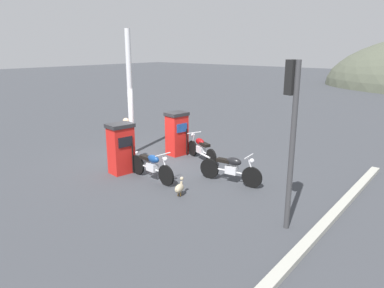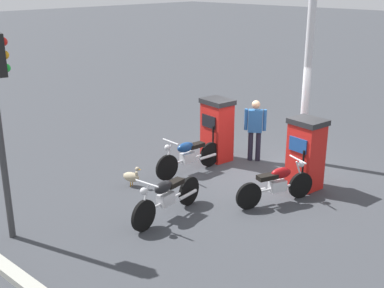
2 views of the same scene
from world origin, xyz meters
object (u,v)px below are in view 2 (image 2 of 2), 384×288
(motorcycle_near_pump, at_px, (188,155))
(attendant_person, at_px, (255,127))
(roadside_traffic_light, at_px, (0,104))
(motorcycle_far_pump, at_px, (277,184))
(wandering_duck, at_px, (132,176))
(fuel_pump_far, at_px, (306,153))
(fuel_pump_near, at_px, (217,129))
(motorcycle_extra, at_px, (167,197))
(canopy_support_pole, at_px, (307,77))

(motorcycle_near_pump, xyz_separation_m, attendant_person, (-1.86, 0.60, 0.46))
(roadside_traffic_light, bearing_deg, motorcycle_far_pump, 149.65)
(motorcycle_near_pump, distance_m, wandering_duck, 1.54)
(attendant_person, bearing_deg, fuel_pump_far, 71.88)
(roadside_traffic_light, bearing_deg, attendant_person, 173.32)
(fuel_pump_near, relative_size, roadside_traffic_light, 0.44)
(fuel_pump_near, bearing_deg, fuel_pump_far, 90.00)
(fuel_pump_far, xyz_separation_m, wandering_duck, (2.71, -2.89, -0.58))
(fuel_pump_near, relative_size, attendant_person, 1.01)
(fuel_pump_near, relative_size, motorcycle_near_pump, 0.81)
(motorcycle_near_pump, relative_size, motorcycle_extra, 0.99)
(motorcycle_near_pump, xyz_separation_m, motorcycle_far_pump, (-0.09, 2.53, -0.02))
(motorcycle_extra, xyz_separation_m, roadside_traffic_light, (2.47, -1.49, 2.09))
(motorcycle_extra, bearing_deg, motorcycle_near_pump, -146.00)
(motorcycle_far_pump, height_order, canopy_support_pole, canopy_support_pole)
(wandering_duck, height_order, canopy_support_pole, canopy_support_pole)
(roadside_traffic_light, height_order, canopy_support_pole, canopy_support_pole)
(fuel_pump_near, relative_size, fuel_pump_far, 1.00)
(motorcycle_extra, relative_size, wandering_duck, 4.04)
(fuel_pump_near, distance_m, fuel_pump_far, 2.66)
(motorcycle_extra, height_order, wandering_duck, motorcycle_extra)
(motorcycle_extra, relative_size, roadside_traffic_light, 0.55)
(attendant_person, relative_size, canopy_support_pole, 0.35)
(fuel_pump_near, relative_size, canopy_support_pole, 0.35)
(wandering_duck, bearing_deg, motorcycle_far_pump, 118.32)
(motorcycle_far_pump, relative_size, motorcycle_extra, 0.88)
(motorcycle_far_pump, relative_size, wandering_duck, 3.56)
(wandering_duck, xyz_separation_m, roadside_traffic_light, (2.99, 0.25, 2.30))
(attendant_person, bearing_deg, canopy_support_pole, 131.40)
(wandering_duck, bearing_deg, fuel_pump_far, 133.23)
(fuel_pump_far, height_order, attendant_person, fuel_pump_far)
(roadside_traffic_light, xyz_separation_m, canopy_support_pole, (-7.14, 1.67, -0.32))
(fuel_pump_near, xyz_separation_m, fuel_pump_far, (0.00, 2.66, -0.00))
(motorcycle_near_pump, xyz_separation_m, motorcycle_extra, (2.00, 1.35, -0.01))
(fuel_pump_far, relative_size, wandering_duck, 3.22)
(motorcycle_far_pump, relative_size, canopy_support_pole, 0.39)
(fuel_pump_far, xyz_separation_m, roadside_traffic_light, (5.70, -2.64, 1.72))
(attendant_person, height_order, roadside_traffic_light, roadside_traffic_light)
(motorcycle_far_pump, height_order, wandering_duck, motorcycle_far_pump)
(fuel_pump_far, distance_m, roadside_traffic_light, 6.52)
(motorcycle_near_pump, height_order, roadside_traffic_light, roadside_traffic_light)
(motorcycle_far_pump, bearing_deg, fuel_pump_near, -112.93)
(fuel_pump_near, relative_size, wandering_duck, 3.23)
(fuel_pump_far, height_order, wandering_duck, fuel_pump_far)
(wandering_duck, relative_size, roadside_traffic_light, 0.14)
(wandering_duck, bearing_deg, canopy_support_pole, 155.23)
(fuel_pump_far, bearing_deg, motorcycle_far_pump, 1.63)
(motorcycle_far_pump, bearing_deg, attendant_person, -132.36)
(fuel_pump_near, height_order, attendant_person, fuel_pump_near)
(motorcycle_near_pump, bearing_deg, fuel_pump_far, 116.25)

